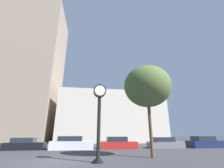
# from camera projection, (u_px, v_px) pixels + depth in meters

# --- Properties ---
(ground_plane) EXTENTS (200.00, 200.00, 0.00)m
(ground_plane) POSITION_uv_depth(u_px,v_px,m) (55.00, 162.00, 9.19)
(ground_plane) COLOR #38383D
(building_tall_tower) EXTENTS (15.90, 12.00, 31.75)m
(building_tall_tower) POSITION_uv_depth(u_px,v_px,m) (24.00, 70.00, 34.86)
(building_tall_tower) COLOR gray
(building_tall_tower) RESTS_ON ground_plane
(building_storefront_row) EXTENTS (21.89, 12.00, 10.24)m
(building_storefront_row) POSITION_uv_depth(u_px,v_px,m) (111.00, 118.00, 34.26)
(building_storefront_row) COLOR beige
(building_storefront_row) RESTS_ON ground_plane
(street_clock) EXTENTS (0.86, 0.67, 4.96)m
(street_clock) POSITION_uv_depth(u_px,v_px,m) (99.00, 111.00, 9.84)
(street_clock) COLOR black
(street_clock) RESTS_ON ground_plane
(car_black) EXTENTS (4.16, 2.02, 1.25)m
(car_black) POSITION_uv_depth(u_px,v_px,m) (25.00, 145.00, 16.44)
(car_black) COLOR black
(car_black) RESTS_ON ground_plane
(car_white) EXTENTS (4.72, 1.82, 1.40)m
(car_white) POSITION_uv_depth(u_px,v_px,m) (72.00, 144.00, 16.69)
(car_white) COLOR silver
(car_white) RESTS_ON ground_plane
(car_red) EXTENTS (4.32, 1.84, 1.33)m
(car_red) POSITION_uv_depth(u_px,v_px,m) (118.00, 144.00, 17.71)
(car_red) COLOR red
(car_red) RESTS_ON ground_plane
(car_grey) EXTENTS (4.28, 1.86, 1.25)m
(car_grey) POSITION_uv_depth(u_px,v_px,m) (165.00, 143.00, 18.59)
(car_grey) COLOR slate
(car_grey) RESTS_ON ground_plane
(car_navy) EXTENTS (4.49, 2.04, 1.36)m
(car_navy) POSITION_uv_depth(u_px,v_px,m) (205.00, 143.00, 19.15)
(car_navy) COLOR #19234C
(car_navy) RESTS_ON ground_plane
(bare_tree) EXTENTS (3.81, 3.81, 7.09)m
(bare_tree) POSITION_uv_depth(u_px,v_px,m) (147.00, 86.00, 12.37)
(bare_tree) COLOR brown
(bare_tree) RESTS_ON ground_plane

